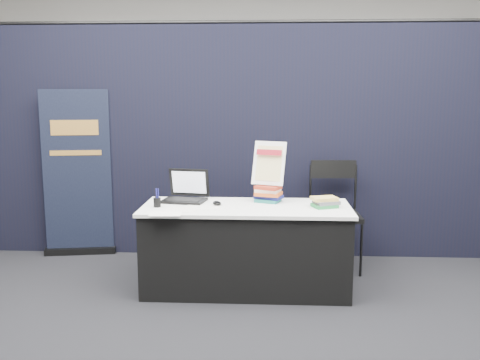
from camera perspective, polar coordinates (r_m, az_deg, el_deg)
name	(u,v)px	position (r m, az deg, el deg)	size (l,w,h in m)	color
floor	(243,314)	(4.33, 0.35, -14.10)	(8.00, 8.00, 0.00)	black
wall_back	(256,90)	(7.97, 1.72, 9.57)	(8.00, 0.02, 3.50)	beige
drape_partition	(250,143)	(5.59, 1.12, 4.00)	(6.00, 0.08, 2.40)	black
display_table	(246,248)	(4.72, 0.66, -7.23)	(1.80, 0.75, 0.75)	black
laptop	(185,194)	(4.86, -5.91, -1.45)	(0.41, 0.36, 0.28)	black
mouse	(217,203)	(4.66, -2.47, -2.48)	(0.07, 0.11, 0.03)	black
brochure_left	(181,209)	(4.51, -6.29, -3.14)	(0.27, 0.19, 0.00)	white
brochure_mid	(166,214)	(4.37, -7.95, -3.58)	(0.26, 0.18, 0.00)	white
brochure_right	(204,207)	(4.58, -3.91, -2.92)	(0.30, 0.21, 0.00)	white
pen_cup	(157,202)	(4.63, -8.83, -2.38)	(0.06, 0.06, 0.08)	black
book_stack_tall	(269,194)	(4.79, 3.08, -1.47)	(0.27, 0.24, 0.15)	#1C6C66
book_stack_short	(326,202)	(4.62, 9.12, -2.35)	(0.25, 0.22, 0.09)	#207B3B
info_sign	(269,164)	(4.78, 3.11, 1.74)	(0.32, 0.21, 0.40)	black
pullup_banner	(78,183)	(5.90, -16.92, -0.27)	(0.75, 0.22, 1.75)	black
stacking_chair	(335,210)	(5.33, 10.05, -3.14)	(0.49, 0.50, 1.05)	black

